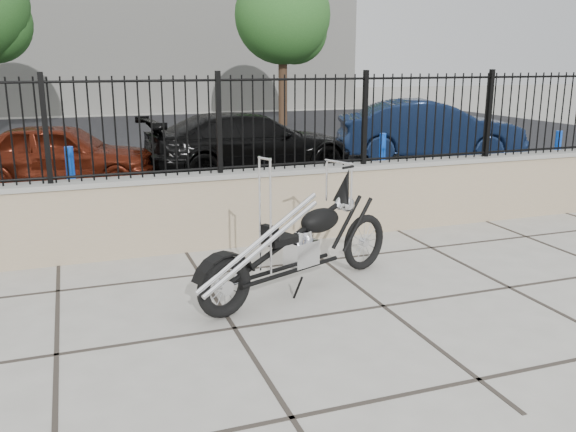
% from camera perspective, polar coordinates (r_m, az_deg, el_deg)
% --- Properties ---
extents(ground_plane, '(90.00, 90.00, 0.00)m').
position_cam_1_polar(ground_plane, '(6.09, 8.90, -8.35)').
color(ground_plane, '#99968E').
rests_on(ground_plane, ground).
extents(parking_lot, '(30.00, 30.00, 0.00)m').
position_cam_1_polar(parking_lot, '(17.77, -10.72, 6.57)').
color(parking_lot, black).
rests_on(parking_lot, ground).
extents(retaining_wall, '(14.00, 0.36, 0.96)m').
position_cam_1_polar(retaining_wall, '(8.11, 0.63, 1.16)').
color(retaining_wall, gray).
rests_on(retaining_wall, ground_plane).
extents(iron_fence, '(14.00, 0.08, 1.20)m').
position_cam_1_polar(iron_fence, '(7.94, 0.65, 8.78)').
color(iron_fence, black).
rests_on(iron_fence, retaining_wall).
extents(background_building, '(22.00, 6.00, 8.00)m').
position_cam_1_polar(background_building, '(31.57, -15.37, 16.90)').
color(background_building, beige).
rests_on(background_building, ground_plane).
extents(chopper_motorcycle, '(2.45, 1.36, 1.48)m').
position_cam_1_polar(chopper_motorcycle, '(6.14, 0.94, -0.65)').
color(chopper_motorcycle, black).
rests_on(chopper_motorcycle, ground_plane).
extents(car_red, '(3.79, 2.33, 1.21)m').
position_cam_1_polar(car_red, '(12.39, -20.43, 5.44)').
color(car_red, '#4E170B').
rests_on(car_red, parking_lot).
extents(car_black, '(4.60, 2.21, 1.29)m').
position_cam_1_polar(car_black, '(12.85, -3.56, 6.79)').
color(car_black, black).
rests_on(car_black, parking_lot).
extents(car_blue, '(4.58, 2.76, 1.42)m').
position_cam_1_polar(car_blue, '(15.16, 13.12, 7.86)').
color(car_blue, black).
rests_on(car_blue, parking_lot).
extents(bollard_a, '(0.16, 0.16, 1.08)m').
position_cam_1_polar(bollard_a, '(9.84, -19.60, 3.03)').
color(bollard_a, blue).
rests_on(bollard_a, ground_plane).
extents(bollard_b, '(0.14, 0.14, 1.02)m').
position_cam_1_polar(bollard_b, '(11.63, 8.79, 5.17)').
color(bollard_b, '#0D23C3').
rests_on(bollard_b, ground_plane).
extents(bollard_c, '(0.15, 0.15, 1.01)m').
position_cam_1_polar(bollard_c, '(13.10, 23.84, 5.12)').
color(bollard_c, '#0A38A3').
rests_on(bollard_c, ground_plane).
extents(tree_right, '(3.41, 3.41, 5.75)m').
position_cam_1_polar(tree_right, '(22.76, -0.50, 18.64)').
color(tree_right, '#382619').
rests_on(tree_right, ground_plane).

